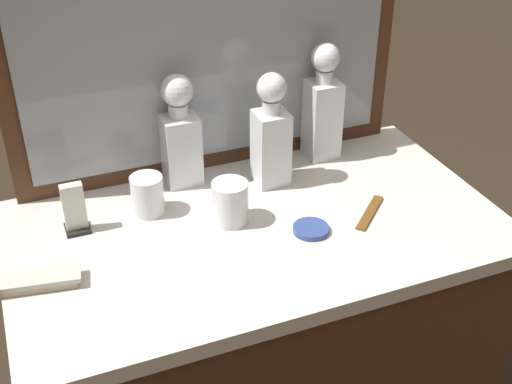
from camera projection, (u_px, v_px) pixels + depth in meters
dresser at (256, 372)px, 1.65m from camera, size 1.03×0.59×0.89m
dresser_mirror at (209, 41)px, 1.47m from camera, size 0.92×0.03×0.62m
crystal_decanter_right at (322, 112)px, 1.61m from camera, size 0.08×0.08×0.29m
crystal_decanter_far_left at (180, 140)px, 1.51m from camera, size 0.08×0.08×0.26m
crystal_decanter_left at (271, 140)px, 1.51m from camera, size 0.07×0.07×0.27m
crystal_tumbler_far_left at (230, 204)px, 1.41m from camera, size 0.08×0.08×0.09m
crystal_tumbler_center at (148, 197)px, 1.44m from camera, size 0.07×0.07×0.09m
silver_brush_left at (36, 281)px, 1.24m from camera, size 0.17×0.08×0.02m
porcelain_dish at (311, 229)px, 1.39m from camera, size 0.08×0.08×0.01m
tortoiseshell_comb at (370, 213)px, 1.45m from camera, size 0.11×0.11×0.01m
napkin_holder at (75, 211)px, 1.38m from camera, size 0.05×0.05×0.11m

